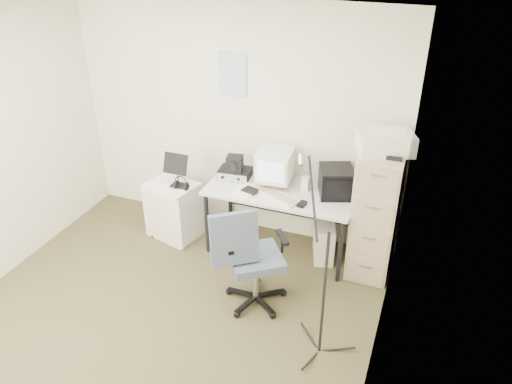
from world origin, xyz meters
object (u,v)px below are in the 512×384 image
(desk, at_px, (280,220))
(office_chair, at_px, (256,257))
(filing_cabinet, at_px, (376,213))
(side_cart, at_px, (174,210))

(desk, height_order, office_chair, office_chair)
(filing_cabinet, distance_m, desk, 0.99)
(filing_cabinet, relative_size, desk, 0.87)
(desk, bearing_deg, office_chair, -86.37)
(filing_cabinet, height_order, office_chair, filing_cabinet)
(filing_cabinet, height_order, desk, filing_cabinet)
(filing_cabinet, bearing_deg, office_chair, -135.17)
(filing_cabinet, height_order, side_cart, filing_cabinet)
(desk, distance_m, office_chair, 0.87)
(side_cart, bearing_deg, office_chair, -16.18)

